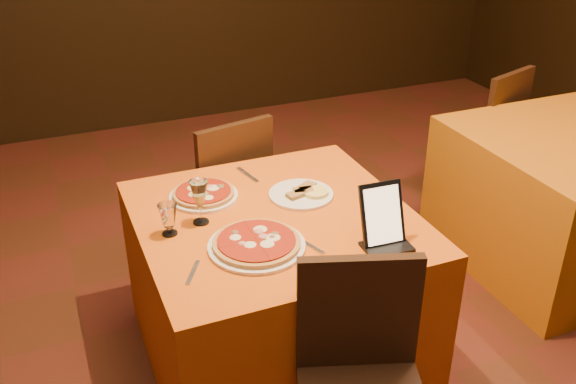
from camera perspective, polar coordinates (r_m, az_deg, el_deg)
name	(u,v)px	position (r m, az deg, el deg)	size (l,w,h in m)	color
main_table	(276,290)	(2.83, -1.10, -8.72)	(1.10, 1.10, 0.75)	#DA5A0E
side_table	(565,200)	(3.84, 23.38, -0.62)	(1.10, 1.10, 0.75)	#B7630B
chair_main_far	(219,192)	(3.45, -6.13, -0.04)	(0.44, 0.44, 0.91)	black
chair_side_far	(476,134)	(4.33, 16.40, 4.98)	(0.40, 0.40, 0.91)	black
pizza_near	(257,244)	(2.41, -2.81, -4.66)	(0.37, 0.37, 0.03)	white
pizza_far	(204,195)	(2.77, -7.51, -0.23)	(0.29, 0.29, 0.03)	white
cutlet_dish	(301,193)	(2.76, 1.17, -0.11)	(0.28, 0.28, 0.03)	white
wine_glass	(200,202)	(2.55, -7.85, -0.87)	(0.08, 0.08, 0.19)	#FFFC90
water_glass	(168,220)	(2.51, -10.58, -2.42)	(0.06, 0.06, 0.13)	white
tablet	(382,214)	(2.42, 8.37, -1.97)	(0.17, 0.01, 0.24)	black
knife	(305,243)	(2.44, 1.53, -4.54)	(0.20, 0.02, 0.01)	silver
fork_near	(193,273)	(2.30, -8.45, -7.10)	(0.15, 0.02, 0.01)	#A5A6AB
fork_far	(248,175)	(2.95, -3.62, 1.54)	(0.18, 0.02, 0.01)	silver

